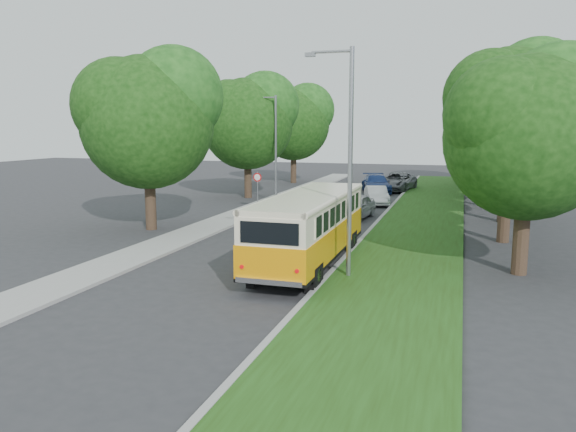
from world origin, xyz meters
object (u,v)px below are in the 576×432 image
(car_grey, at_px, (396,182))
(car_silver, at_px, (355,207))
(vintage_bus, at_px, (309,229))
(lamppost_far, at_px, (274,144))
(lamppost_near, at_px, (348,156))
(car_white, at_px, (376,196))
(car_blue, at_px, (376,184))

(car_grey, bearing_deg, car_silver, -83.50)
(vintage_bus, height_order, car_grey, vintage_bus)
(lamppost_far, relative_size, car_silver, 1.81)
(lamppost_near, relative_size, vintage_bus, 0.84)
(car_white, distance_m, car_grey, 8.99)
(lamppost_far, bearing_deg, car_white, 8.34)
(vintage_bus, xyz_separation_m, car_grey, (0.25, 27.00, -0.66))
(vintage_bus, distance_m, car_white, 18.04)
(vintage_bus, height_order, car_blue, vintage_bus)
(vintage_bus, bearing_deg, car_grey, 89.58)
(car_blue, bearing_deg, vintage_bus, -102.37)
(lamppost_far, distance_m, car_grey, 12.90)
(vintage_bus, relative_size, car_silver, 2.31)
(lamppost_far, relative_size, car_blue, 1.48)
(lamppost_near, xyz_separation_m, car_white, (-1.80, 19.54, -3.74))
(car_silver, bearing_deg, lamppost_near, -73.31)
(lamppost_far, height_order, car_blue, lamppost_far)
(car_silver, height_order, car_grey, car_grey)
(car_white, xyz_separation_m, car_blue, (-1.08, 7.13, 0.10))
(car_silver, bearing_deg, car_blue, 100.51)
(lamppost_near, height_order, car_white, lamppost_near)
(lamppost_far, height_order, car_silver, lamppost_far)
(car_white, xyz_separation_m, car_grey, (0.30, 8.98, 0.13))
(vintage_bus, relative_size, car_blue, 1.88)
(car_white, bearing_deg, lamppost_far, 172.34)
(lamppost_far, relative_size, car_grey, 1.37)
(car_white, distance_m, car_blue, 7.21)
(car_white, bearing_deg, lamppost_near, -100.73)
(lamppost_far, relative_size, car_white, 1.95)
(lamppost_near, xyz_separation_m, car_blue, (-2.88, 26.67, -3.63))
(car_blue, bearing_deg, car_grey, 38.32)
(car_white, height_order, car_blue, car_blue)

